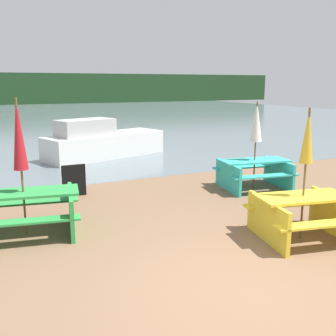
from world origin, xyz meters
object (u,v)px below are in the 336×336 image
(picnic_table_green, at_px, (25,209))
(picnic_table_teal, at_px, (254,171))
(picnic_table_yellow, at_px, (302,213))
(umbrella_gold, at_px, (308,138))
(umbrella_white, at_px, (256,122))
(signboard, at_px, (74,180))
(umbrella_crimson, at_px, (19,135))
(boat, at_px, (102,142))

(picnic_table_green, relative_size, picnic_table_teal, 1.09)
(picnic_table_yellow, distance_m, umbrella_gold, 1.28)
(picnic_table_green, bearing_deg, umbrella_white, 8.85)
(umbrella_gold, distance_m, signboard, 5.39)
(picnic_table_green, height_order, signboard, picnic_table_green)
(picnic_table_teal, xyz_separation_m, signboard, (-4.30, 1.21, -0.07))
(picnic_table_yellow, xyz_separation_m, umbrella_crimson, (-4.30, 2.18, 1.31))
(picnic_table_yellow, bearing_deg, umbrella_gold, 180.00)
(picnic_table_teal, bearing_deg, picnic_table_green, -171.15)
(picnic_table_teal, bearing_deg, umbrella_gold, -112.82)
(picnic_table_teal, distance_m, umbrella_white, 1.23)
(picnic_table_yellow, height_order, signboard, picnic_table_yellow)
(boat, bearing_deg, signboard, -131.83)
(picnic_table_yellow, bearing_deg, signboard, 125.31)
(umbrella_crimson, bearing_deg, boat, 64.29)
(boat, bearing_deg, picnic_table_green, -134.68)
(boat, xyz_separation_m, signboard, (-1.97, -4.66, -0.17))
(signboard, bearing_deg, umbrella_crimson, -121.64)
(umbrella_white, relative_size, boat, 0.47)
(picnic_table_yellow, height_order, umbrella_gold, umbrella_gold)
(picnic_table_teal, relative_size, umbrella_white, 0.87)
(signboard, bearing_deg, picnic_table_green, -121.64)
(picnic_table_teal, bearing_deg, signboard, 164.30)
(umbrella_crimson, xyz_separation_m, boat, (3.25, 6.74, -1.22))
(picnic_table_green, distance_m, boat, 7.48)
(umbrella_crimson, distance_m, umbrella_gold, 4.82)
(picnic_table_yellow, bearing_deg, boat, 96.72)
(picnic_table_yellow, height_order, umbrella_white, umbrella_white)
(picnic_table_yellow, xyz_separation_m, signboard, (-3.02, 4.26, -0.08))
(umbrella_crimson, distance_m, signboard, 2.80)
(picnic_table_green, distance_m, umbrella_crimson, 1.29)
(picnic_table_green, bearing_deg, umbrella_gold, -26.92)
(picnic_table_yellow, relative_size, picnic_table_teal, 0.95)
(umbrella_crimson, bearing_deg, umbrella_white, 8.85)
(umbrella_gold, relative_size, signboard, 2.98)
(picnic_table_teal, height_order, umbrella_white, umbrella_white)
(picnic_table_yellow, distance_m, picnic_table_green, 4.82)
(picnic_table_teal, distance_m, umbrella_crimson, 5.80)
(umbrella_gold, bearing_deg, umbrella_white, 67.18)
(umbrella_white, relative_size, umbrella_gold, 0.98)
(umbrella_white, distance_m, umbrella_gold, 3.31)
(picnic_table_green, height_order, umbrella_crimson, umbrella_crimson)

